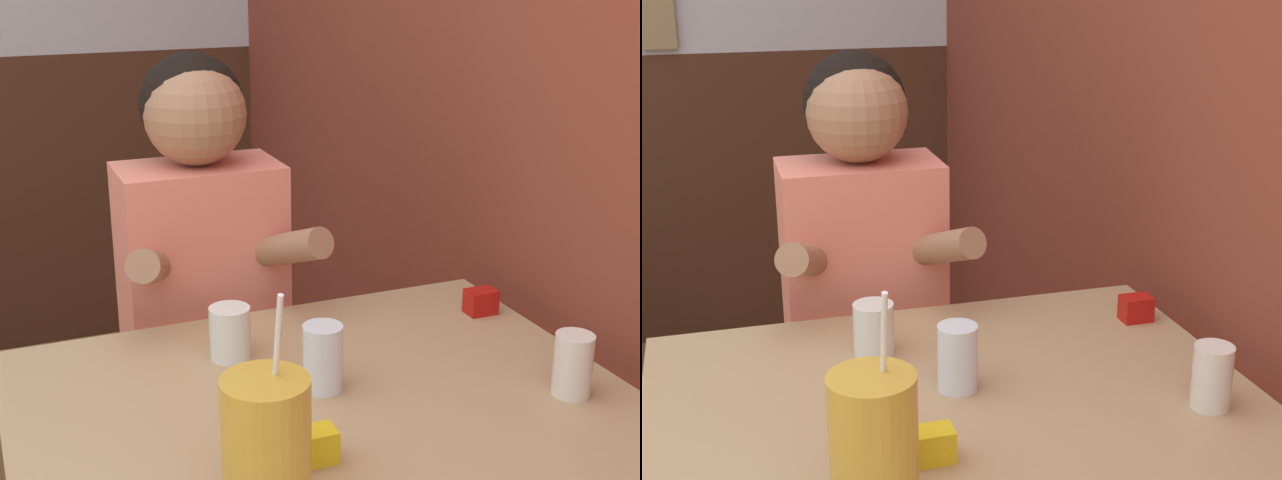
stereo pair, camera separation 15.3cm
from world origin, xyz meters
The scene contains 8 objects.
main_table centered at (0.80, 0.28, 0.69)m, with size 1.00×0.84×0.76m.
person_seated centered at (0.75, 0.87, 0.68)m, with size 0.42×0.41×1.27m.
cocktail_pitcher centered at (0.62, 0.06, 0.86)m, with size 0.12×0.12×0.31m.
glass_near_pitcher centered at (0.82, 0.34, 0.82)m, with size 0.07×0.07×0.11m.
glass_center centered at (0.71, 0.51, 0.81)m, with size 0.07×0.07×0.10m.
glass_far_side centered at (1.19, 0.17, 0.82)m, with size 0.06×0.06×0.11m.
condiment_ketchup centered at (1.23, 0.52, 0.79)m, with size 0.06×0.04×0.05m.
condiment_mustard centered at (0.72, 0.14, 0.79)m, with size 0.06×0.04×0.05m.
Camera 1 is at (0.30, -0.90, 1.47)m, focal length 50.00 mm.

